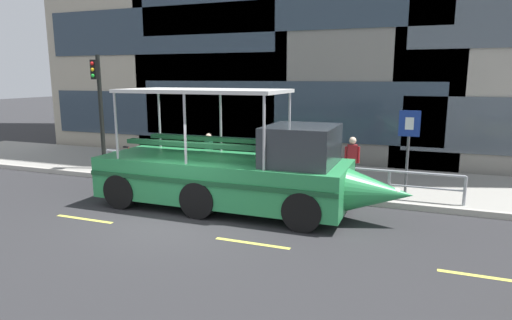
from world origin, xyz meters
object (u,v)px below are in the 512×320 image
(parking_sign, at_px, (409,139))
(duck_tour_boat, at_px, (238,172))
(leaned_bicycle, at_px, (131,162))
(traffic_light_pole, at_px, (99,101))
(pedestrian_near_bow, at_px, (352,157))
(pedestrian_mid_right, at_px, (209,150))
(pedestrian_mid_left, at_px, (287,151))

(parking_sign, distance_m, duck_tour_boat, 5.12)
(parking_sign, bearing_deg, leaned_bicycle, -179.75)
(leaned_bicycle, bearing_deg, duck_tour_boat, -23.97)
(parking_sign, bearing_deg, traffic_light_pole, -179.96)
(pedestrian_near_bow, height_order, pedestrian_mid_right, pedestrian_near_bow)
(traffic_light_pole, distance_m, pedestrian_near_bow, 9.68)
(traffic_light_pole, bearing_deg, pedestrian_mid_left, 5.98)
(pedestrian_mid_left, height_order, pedestrian_mid_right, pedestrian_mid_left)
(leaned_bicycle, relative_size, pedestrian_near_bow, 1.05)
(leaned_bicycle, height_order, pedestrian_near_bow, pedestrian_near_bow)
(leaned_bicycle, distance_m, duck_tour_boat, 5.99)
(duck_tour_boat, height_order, pedestrian_mid_right, duck_tour_boat)
(pedestrian_near_bow, bearing_deg, parking_sign, -13.49)
(traffic_light_pole, bearing_deg, parking_sign, 0.04)
(duck_tour_boat, height_order, pedestrian_mid_left, duck_tour_boat)
(pedestrian_mid_right, bearing_deg, leaned_bicycle, -169.21)
(duck_tour_boat, xyz_separation_m, pedestrian_mid_left, (0.45, 3.22, 0.13))
(traffic_light_pole, height_order, pedestrian_near_bow, traffic_light_pole)
(traffic_light_pole, relative_size, leaned_bicycle, 2.49)
(leaned_bicycle, xyz_separation_m, pedestrian_mid_right, (3.00, 0.57, 0.54))
(pedestrian_mid_left, bearing_deg, duck_tour_boat, -98.01)
(parking_sign, height_order, pedestrian_mid_left, parking_sign)
(parking_sign, height_order, duck_tour_boat, duck_tour_boat)
(traffic_light_pole, bearing_deg, duck_tour_boat, -19.88)
(parking_sign, bearing_deg, pedestrian_mid_right, 175.60)
(leaned_bicycle, bearing_deg, parking_sign, 0.25)
(traffic_light_pole, xyz_separation_m, pedestrian_mid_right, (4.35, 0.54, -1.71))
(duck_tour_boat, bearing_deg, leaned_bicycle, 156.03)
(parking_sign, relative_size, duck_tour_boat, 0.29)
(pedestrian_mid_left, bearing_deg, pedestrian_mid_right, -175.60)
(leaned_bicycle, xyz_separation_m, duck_tour_boat, (5.45, -2.42, 0.52))
(leaned_bicycle, distance_m, pedestrian_near_bow, 8.22)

